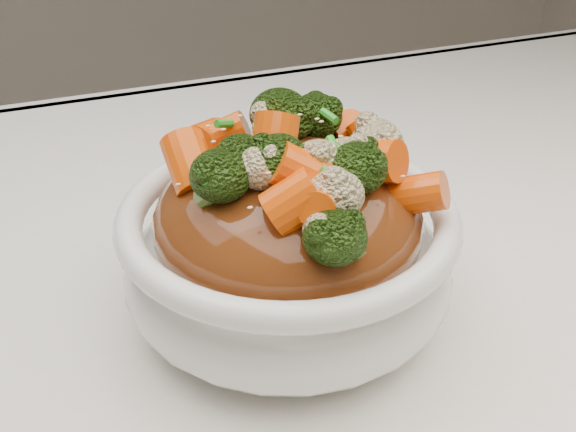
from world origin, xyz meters
name	(u,v)px	position (x,y,z in m)	size (l,w,h in m)	color
tablecloth	(295,331)	(0.00, 0.00, 0.73)	(1.20, 0.80, 0.04)	white
bowl	(288,258)	(0.00, 0.00, 0.79)	(0.19, 0.19, 0.08)	white
sauce_base	(288,220)	(0.00, 0.00, 0.81)	(0.15, 0.15, 0.09)	#602B10
carrots	(288,131)	(0.00, 0.00, 0.87)	(0.15, 0.15, 0.05)	#E44E07
broccoli	(288,132)	(0.00, 0.00, 0.87)	(0.15, 0.15, 0.04)	black
cauliflower	(288,135)	(0.00, 0.00, 0.87)	(0.15, 0.15, 0.03)	beige
scallions	(288,129)	(0.00, 0.00, 0.87)	(0.12, 0.12, 0.02)	#298F21
sesame_seeds	(288,129)	(0.00, 0.00, 0.87)	(0.14, 0.14, 0.01)	beige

